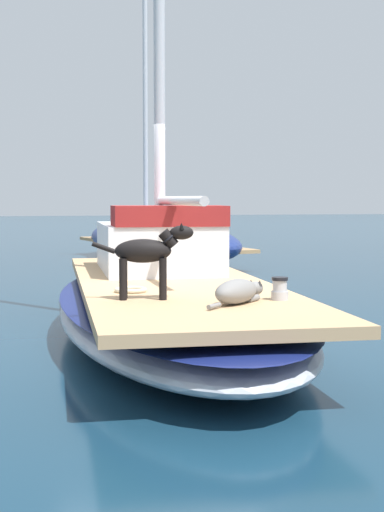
# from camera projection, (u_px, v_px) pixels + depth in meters

# --- Properties ---
(ground_plane) EXTENTS (120.00, 120.00, 0.00)m
(ground_plane) POSITION_uv_depth(u_px,v_px,m) (171.00, 338.00, 8.56)
(ground_plane) COLOR #143347
(sailboat_main) EXTENTS (2.91, 7.36, 0.66)m
(sailboat_main) POSITION_uv_depth(u_px,v_px,m) (171.00, 308.00, 8.53)
(sailboat_main) COLOR #B2B7C1
(sailboat_main) RESTS_ON ground
(mast_main) EXTENTS (0.14, 2.27, 7.34)m
(mast_main) POSITION_uv_depth(u_px,v_px,m) (161.00, 0.00, 9.00)
(mast_main) COLOR silver
(mast_main) RESTS_ON sailboat_main
(cabin_house) EXTENTS (1.52, 2.29, 0.84)m
(cabin_house) POSITION_uv_depth(u_px,v_px,m) (158.00, 244.00, 9.58)
(cabin_house) COLOR silver
(cabin_house) RESTS_ON sailboat_main
(dog_grey) EXTENTS (0.74, 0.73, 0.22)m
(dog_grey) POSITION_uv_depth(u_px,v_px,m) (238.00, 291.00, 6.62)
(dog_grey) COLOR gray
(dog_grey) RESTS_ON sailboat_main
(dog_black) EXTENTS (0.93, 0.32, 0.70)m
(dog_black) POSITION_uv_depth(u_px,v_px,m) (148.00, 253.00, 6.88)
(dog_black) COLOR black
(dog_black) RESTS_ON sailboat_main
(deck_winch) EXTENTS (0.16, 0.16, 0.21)m
(deck_winch) POSITION_uv_depth(u_px,v_px,m) (280.00, 289.00, 6.85)
(deck_winch) COLOR #B7B7BC
(deck_winch) RESTS_ON sailboat_main
(coiled_rope) EXTENTS (0.32, 0.32, 0.04)m
(coiled_rope) POSITION_uv_depth(u_px,v_px,m) (131.00, 290.00, 7.43)
(coiled_rope) COLOR beige
(coiled_rope) RESTS_ON sailboat_main
(moored_boat_far_astern) EXTENTS (3.89, 7.92, 6.76)m
(moored_boat_far_astern) POSITION_uv_depth(u_px,v_px,m) (157.00, 239.00, 18.66)
(moored_boat_far_astern) COLOR navy
(moored_boat_far_astern) RESTS_ON ground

